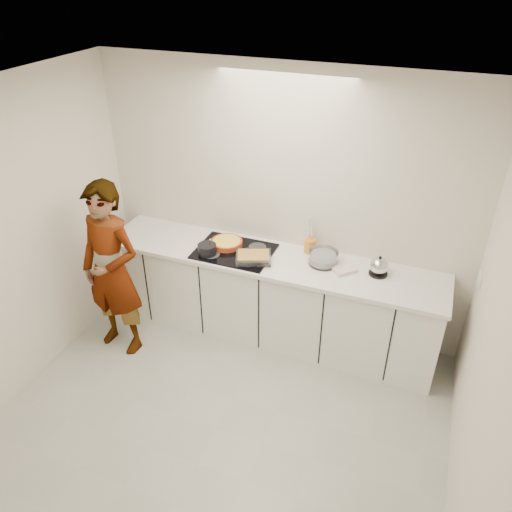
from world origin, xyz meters
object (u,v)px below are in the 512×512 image
at_px(mixing_bowl, 323,258).
at_px(cook, 112,271).
at_px(saucepan, 207,249).
at_px(baking_dish, 253,257).
at_px(kettle, 379,267).
at_px(utensil_crock, 310,246).
at_px(tart_dish, 227,243).
at_px(hob, 234,251).

relative_size(mixing_bowl, cook, 0.16).
xyz_separation_m(saucepan, baking_dish, (0.44, 0.05, -0.01)).
xyz_separation_m(mixing_bowl, kettle, (0.50, 0.00, 0.02)).
relative_size(mixing_bowl, utensil_crock, 2.03).
distance_m(baking_dish, mixing_bowl, 0.63).
relative_size(tart_dish, mixing_bowl, 1.30).
height_order(saucepan, baking_dish, saucepan).
bearing_deg(utensil_crock, cook, -151.10).
bearing_deg(kettle, tart_dish, -178.64).
xyz_separation_m(hob, cook, (-0.94, -0.64, -0.06)).
height_order(baking_dish, mixing_bowl, mixing_bowl).
bearing_deg(tart_dish, saucepan, -116.36).
distance_m(mixing_bowl, utensil_crock, 0.23).
relative_size(saucepan, cook, 0.13).
relative_size(saucepan, utensil_crock, 1.71).
bearing_deg(cook, tart_dish, 45.93).
bearing_deg(saucepan, hob, 33.99).
distance_m(tart_dish, baking_dish, 0.38).
bearing_deg(cook, saucepan, 39.80).
height_order(tart_dish, utensil_crock, utensil_crock).
bearing_deg(saucepan, mixing_bowl, 13.06).
distance_m(hob, baking_dish, 0.25).
bearing_deg(utensil_crock, tart_dish, -166.56).
distance_m(tart_dish, cook, 1.09).
distance_m(mixing_bowl, kettle, 0.50).
relative_size(tart_dish, cook, 0.21).
relative_size(hob, baking_dish, 1.89).
bearing_deg(mixing_bowl, tart_dish, -178.04).
relative_size(baking_dish, utensil_crock, 2.83).
bearing_deg(kettle, cook, -162.06).
bearing_deg(mixing_bowl, baking_dish, -162.22).
bearing_deg(saucepan, cook, -146.00).
bearing_deg(baking_dish, saucepan, -173.65).
bearing_deg(baking_dish, kettle, 10.06).
relative_size(hob, tart_dish, 2.03).
distance_m(saucepan, kettle, 1.57).
relative_size(kettle, utensil_crock, 1.56).
bearing_deg(saucepan, kettle, 9.00).
bearing_deg(hob, cook, -146.00).
bearing_deg(mixing_bowl, kettle, 0.21).
bearing_deg(cook, baking_dish, 30.56).
relative_size(tart_dish, utensil_crock, 2.64).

